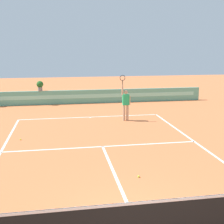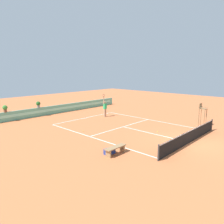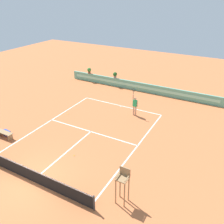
# 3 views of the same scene
# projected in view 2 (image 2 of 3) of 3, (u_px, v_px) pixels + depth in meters

# --- Properties ---
(ground_plane) EXTENTS (60.00, 60.00, 0.00)m
(ground_plane) POSITION_uv_depth(u_px,v_px,m) (127.00, 128.00, 19.55)
(ground_plane) COLOR #C66B3D
(court_lines) EXTENTS (8.32, 11.94, 0.01)m
(court_lines) POSITION_uv_depth(u_px,v_px,m) (121.00, 126.00, 20.03)
(court_lines) COLOR white
(court_lines) RESTS_ON ground
(net) EXTENTS (8.92, 0.10, 1.00)m
(net) POSITION_uv_depth(u_px,v_px,m) (191.00, 136.00, 15.42)
(net) COLOR #333333
(net) RESTS_ON ground
(back_wall_barrier) EXTENTS (18.00, 0.21, 1.00)m
(back_wall_barrier) POSITION_uv_depth(u_px,v_px,m) (62.00, 108.00, 26.44)
(back_wall_barrier) COLOR #60A88E
(back_wall_barrier) RESTS_ON ground
(umpire_chair) EXTENTS (0.60, 0.60, 2.14)m
(umpire_chair) POSITION_uv_depth(u_px,v_px,m) (202.00, 112.00, 19.98)
(umpire_chair) COLOR #99754C
(umpire_chair) RESTS_ON ground
(bench_courtside) EXTENTS (1.60, 0.44, 0.51)m
(bench_courtside) POSITION_uv_depth(u_px,v_px,m) (115.00, 149.00, 13.26)
(bench_courtside) COLOR #99754C
(bench_courtside) RESTS_ON ground
(gear_bag) EXTENTS (0.73, 0.43, 0.36)m
(gear_bag) POSITION_uv_depth(u_px,v_px,m) (109.00, 151.00, 13.37)
(gear_bag) COLOR navy
(gear_bag) RESTS_ON ground
(tennis_player) EXTENTS (0.62, 0.23, 2.58)m
(tennis_player) POSITION_uv_depth(u_px,v_px,m) (105.00, 108.00, 23.90)
(tennis_player) COLOR tan
(tennis_player) RESTS_ON ground
(tennis_ball_near_baseline) EXTENTS (0.07, 0.07, 0.07)m
(tennis_ball_near_baseline) POSITION_uv_depth(u_px,v_px,m) (157.00, 131.00, 18.17)
(tennis_ball_near_baseline) COLOR #CCE033
(tennis_ball_near_baseline) RESTS_ON ground
(tennis_ball_mid_court) EXTENTS (0.07, 0.07, 0.07)m
(tennis_ball_mid_court) POSITION_uv_depth(u_px,v_px,m) (83.00, 131.00, 18.32)
(tennis_ball_mid_court) COLOR #CCE033
(tennis_ball_mid_court) RESTS_ON ground
(potted_plant_far_left) EXTENTS (0.48, 0.48, 0.72)m
(potted_plant_far_left) POSITION_uv_depth(u_px,v_px,m) (5.00, 108.00, 21.46)
(potted_plant_far_left) COLOR brown
(potted_plant_far_left) RESTS_ON back_wall_barrier
(potted_plant_left) EXTENTS (0.48, 0.48, 0.72)m
(potted_plant_left) POSITION_uv_depth(u_px,v_px,m) (38.00, 104.00, 24.04)
(potted_plant_left) COLOR gray
(potted_plant_left) RESTS_ON back_wall_barrier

